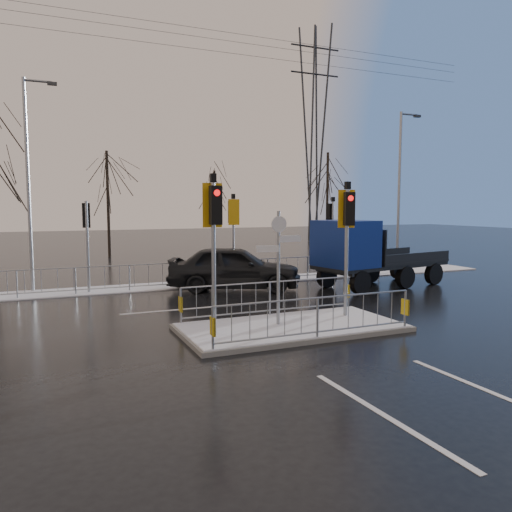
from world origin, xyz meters
name	(u,v)px	position (x,y,z in m)	size (l,w,h in m)	color
ground	(291,330)	(0.00, 0.00, 0.00)	(120.00, 120.00, 0.00)	black
snow_verge	(198,284)	(0.00, 8.60, 0.02)	(30.00, 2.00, 0.04)	white
lane_markings	(297,333)	(0.00, -0.33, 0.00)	(8.00, 11.38, 0.01)	silver
traffic_island	(291,316)	(-0.01, 0.01, 0.39)	(6.00, 3.04, 4.15)	slate
far_kerb_fixtures	(208,262)	(0.29, 8.09, 1.02)	(18.00, 0.65, 3.83)	gray
car_far_lane	(234,268)	(0.92, 6.67, 0.90)	(2.11, 5.26, 1.79)	black
flatbed_truck	(361,252)	(5.72, 4.93, 1.48)	(6.29, 3.18, 2.79)	black
tree_far_a	(107,183)	(-2.00, 22.00, 4.82)	(3.75, 3.75, 7.08)	black
tree_far_b	(215,195)	(6.00, 24.00, 4.18)	(3.25, 3.25, 6.14)	black
tree_far_c	(328,182)	(14.00, 21.00, 5.15)	(4.00, 4.00, 7.55)	black
street_lamp_right	(400,185)	(10.57, 8.50, 4.39)	(1.25, 0.18, 8.00)	gray
street_lamp_left	(30,176)	(-6.43, 9.50, 4.49)	(1.25, 0.18, 8.20)	gray
pylon_wires	(304,123)	(16.88, 30.00, 11.03)	(70.00, 2.38, 19.97)	#2D3033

